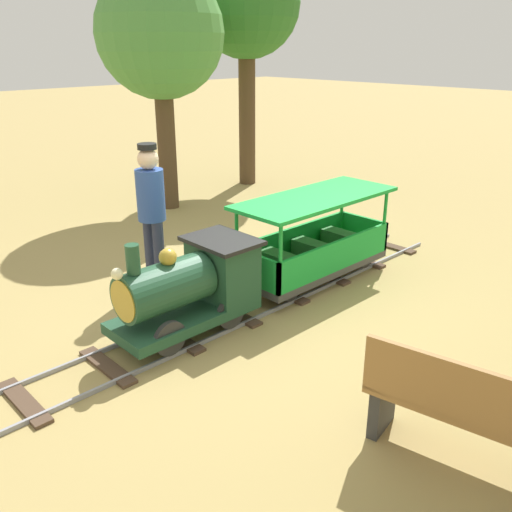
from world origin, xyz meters
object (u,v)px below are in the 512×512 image
passenger_car (314,246)px  park_bench (467,412)px  oak_tree_distant (160,36)px  locomotive (192,285)px  conductor_person (151,206)px  oak_tree_far (246,7)px

passenger_car → park_bench: bearing=148.6°
park_bench → oak_tree_distant: 7.04m
locomotive → park_bench: bearing=-176.6°
locomotive → passenger_car: locomotive is taller
conductor_person → locomotive: bearing=163.4°
passenger_car → park_bench: passenger_car is taller
oak_tree_far → oak_tree_distant: bearing=99.3°
passenger_car → oak_tree_far: oak_tree_far is taller
oak_tree_distant → locomotive: bearing=147.4°
conductor_person → passenger_car: bearing=-127.5°
conductor_person → park_bench: size_ratio=1.20×
oak_tree_distant → conductor_person: bearing=141.8°
conductor_person → oak_tree_distant: 3.70m
passenger_car → oak_tree_far: bearing=-33.9°
locomotive → oak_tree_far: size_ratio=0.34×
passenger_car → locomotive: bearing=90.0°
passenger_car → conductor_person: bearing=52.5°
park_bench → passenger_car: bearing=-31.4°
park_bench → oak_tree_far: bearing=-33.0°
park_bench → conductor_person: bearing=-2.7°
locomotive → oak_tree_distant: 4.88m
oak_tree_distant → oak_tree_far: bearing=-80.7°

